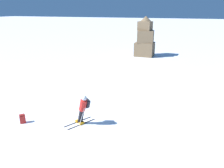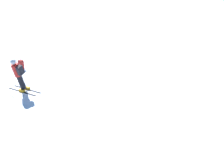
# 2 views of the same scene
# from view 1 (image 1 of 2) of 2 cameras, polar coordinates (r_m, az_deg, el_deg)

# --- Properties ---
(ground_plane) EXTENTS (300.00, 300.00, 0.00)m
(ground_plane) POSITION_cam_1_polar(r_m,az_deg,el_deg) (12.63, -12.06, -9.22)
(ground_plane) COLOR white
(skier) EXTENTS (1.51, 1.75, 1.81)m
(skier) POSITION_cam_1_polar(r_m,az_deg,el_deg) (11.52, -7.65, -6.28)
(skier) COLOR black
(skier) RESTS_ON ground
(rock_pillar) EXTENTS (2.38, 2.09, 5.09)m
(rock_pillar) POSITION_cam_1_polar(r_m,az_deg,el_deg) (29.18, 8.63, 11.37)
(rock_pillar) COLOR brown
(rock_pillar) RESTS_ON ground
(spare_backpack) EXTENTS (0.37, 0.37, 0.50)m
(spare_backpack) POSITION_cam_1_polar(r_m,az_deg,el_deg) (12.93, -22.33, -8.40)
(spare_backpack) COLOR #AD231E
(spare_backpack) RESTS_ON ground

